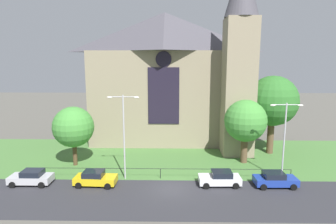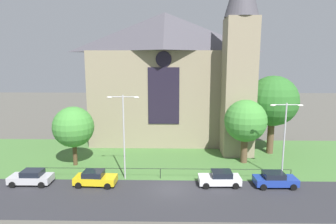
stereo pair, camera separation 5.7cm
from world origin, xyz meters
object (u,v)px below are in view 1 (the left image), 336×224
object	(u,v)px
tree_right_near	(245,121)
parked_car_white	(220,178)
streetlamp_near	(124,127)
parked_car_silver	(31,177)
church_building	(170,76)
parked_car_yellow	(95,178)
streetlamp_far	(285,132)
tree_left_near	(73,127)
tree_right_far	(273,101)
parked_car_blue	(275,179)

from	to	relation	value
tree_right_near	parked_car_white	size ratio (longest dim) A/B	1.86
streetlamp_near	parked_car_silver	size ratio (longest dim) A/B	2.16
church_building	parked_car_yellow	bearing A→B (deg)	-112.07
tree_right_near	streetlamp_far	world-z (taller)	streetlamp_far
tree_left_near	tree_right_far	xyz separation A→B (m)	(25.29, 5.14, 2.48)
church_building	streetlamp_far	world-z (taller)	church_building
tree_left_near	streetlamp_far	world-z (taller)	streetlamp_far
tree_right_far	parked_car_yellow	size ratio (longest dim) A/B	2.49
parked_car_silver	parked_car_yellow	size ratio (longest dim) A/B	0.98
parked_car_blue	parked_car_white	bearing A→B (deg)	177.04
parked_car_blue	parked_car_silver	bearing A→B (deg)	178.79
streetlamp_near	parked_car_yellow	bearing A→B (deg)	-147.63
tree_left_near	parked_car_yellow	distance (m)	8.10
streetlamp_near	parked_car_silver	xyz separation A→B (m)	(-9.37, -1.64, -4.95)
church_building	tree_right_near	distance (m)	15.32
parked_car_yellow	tree_left_near	bearing A→B (deg)	127.51
streetlamp_far	church_building	bearing A→B (deg)	126.70
parked_car_blue	church_building	bearing A→B (deg)	119.98
tree_right_far	church_building	bearing A→B (deg)	152.77
tree_right_far	streetlamp_near	world-z (taller)	tree_right_far
tree_right_near	parked_car_silver	size ratio (longest dim) A/B	1.88
streetlamp_near	streetlamp_far	world-z (taller)	streetlamp_near
tree_right_far	tree_right_near	distance (m)	6.20
tree_right_far	parked_car_yellow	xyz separation A→B (m)	(-21.26, -10.92, -6.48)
tree_left_near	parked_car_yellow	size ratio (longest dim) A/B	1.68
tree_left_near	parked_car_silver	size ratio (longest dim) A/B	1.71
streetlamp_far	parked_car_blue	world-z (taller)	streetlamp_far
church_building	parked_car_white	xyz separation A→B (m)	(5.37, -17.85, -9.53)
tree_left_near	parked_car_silver	xyz separation A→B (m)	(-2.60, -5.67, -4.00)
streetlamp_far	parked_car_white	distance (m)	8.31
streetlamp_far	streetlamp_near	bearing A→B (deg)	180.00
tree_right_far	parked_car_white	size ratio (longest dim) A/B	2.51
parked_car_silver	streetlamp_near	bearing A→B (deg)	-170.25
church_building	tree_right_far	bearing A→B (deg)	-27.23
church_building	tree_left_near	distance (m)	17.64
tree_left_near	streetlamp_near	size ratio (longest dim) A/B	0.79
streetlamp_far	tree_left_near	bearing A→B (deg)	170.28
church_building	parked_car_silver	size ratio (longest dim) A/B	6.18
streetlamp_near	parked_car_white	xyz separation A→B (m)	(9.96, -1.50, -4.95)
tree_left_near	parked_car_white	size ratio (longest dim) A/B	1.70
tree_right_near	streetlamp_far	size ratio (longest dim) A/B	0.95
tree_right_near	parked_car_yellow	xyz separation A→B (m)	(-16.78, -7.11, -4.52)
tree_right_near	tree_right_far	bearing A→B (deg)	40.33
church_building	parked_car_silver	world-z (taller)	church_building
streetlamp_near	tree_left_near	bearing A→B (deg)	149.23
church_building	parked_car_white	world-z (taller)	church_building
tree_right_far	streetlamp_far	bearing A→B (deg)	-100.80
tree_right_far	streetlamp_near	xyz separation A→B (m)	(-18.51, -9.17, -1.52)
parked_car_blue	tree_right_far	bearing A→B (deg)	73.15
streetlamp_far	parked_car_yellow	bearing A→B (deg)	-174.89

